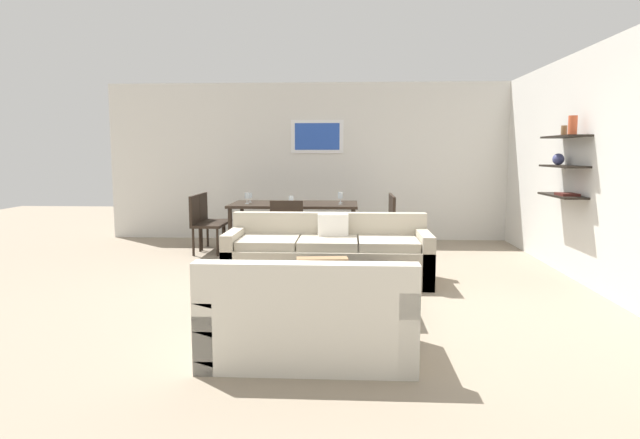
{
  "coord_description": "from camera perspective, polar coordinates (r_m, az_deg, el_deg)",
  "views": [
    {
      "loc": [
        0.32,
        -6.02,
        1.51
      ],
      "look_at": [
        -0.02,
        0.2,
        0.75
      ],
      "focal_mm": 30.76,
      "sensor_mm": 36.0,
      "label": 1
    }
  ],
  "objects": [
    {
      "name": "ground_plane",
      "position": [
        6.22,
        0.1,
        -7.11
      ],
      "size": [
        18.0,
        18.0,
        0.0
      ],
      "primitive_type": "plane",
      "color": "gray"
    },
    {
      "name": "back_wall_unit",
      "position": [
        9.55,
        3.0,
        6.03
      ],
      "size": [
        8.4,
        0.09,
        2.7
      ],
      "color": "silver",
      "rests_on": "ground"
    },
    {
      "name": "right_wall_shelf_unit",
      "position": [
        7.16,
        25.47,
        5.01
      ],
      "size": [
        0.34,
        8.2,
        2.7
      ],
      "color": "silver",
      "rests_on": "ground"
    },
    {
      "name": "sofa_beige",
      "position": [
        6.48,
        0.87,
        -3.88
      ],
      "size": [
        2.37,
        0.9,
        0.78
      ],
      "color": "#B2A893",
      "rests_on": "ground"
    },
    {
      "name": "loveseat_white",
      "position": [
        4.12,
        -1.11,
        -10.24
      ],
      "size": [
        1.53,
        0.9,
        0.78
      ],
      "color": "silver",
      "rests_on": "ground"
    },
    {
      "name": "coffee_table",
      "position": [
        5.31,
        2.81,
        -7.45
      ],
      "size": [
        1.04,
        1.01,
        0.38
      ],
      "color": "black",
      "rests_on": "ground"
    },
    {
      "name": "decorative_bowl",
      "position": [
        5.19,
        1.86,
        -5.14
      ],
      "size": [
        0.35,
        0.35,
        0.08
      ],
      "color": "#19666B",
      "rests_on": "coffee_table"
    },
    {
      "name": "apple_on_coffee_table",
      "position": [
        5.24,
        -0.34,
        -5.04
      ],
      "size": [
        0.08,
        0.08,
        0.08
      ],
      "primitive_type": "sphere",
      "color": "red",
      "rests_on": "coffee_table"
    },
    {
      "name": "dining_table",
      "position": [
        8.31,
        -2.69,
        1.27
      ],
      "size": [
        1.9,
        1.01,
        0.75
      ],
      "color": "black",
      "rests_on": "ground"
    },
    {
      "name": "dining_chair_left_near",
      "position": [
        8.36,
        -12.15,
        -0.1
      ],
      "size": [
        0.44,
        0.44,
        0.88
      ],
      "color": "black",
      "rests_on": "ground"
    },
    {
      "name": "dining_chair_foot",
      "position": [
        7.43,
        -3.39,
        -0.83
      ],
      "size": [
        0.44,
        0.44,
        0.88
      ],
      "color": "black",
      "rests_on": "ground"
    },
    {
      "name": "dining_chair_right_near",
      "position": [
        8.08,
        6.79,
        -0.23
      ],
      "size": [
        0.44,
        0.44,
        0.88
      ],
      "color": "black",
      "rests_on": "ground"
    },
    {
      "name": "dining_chair_left_far",
      "position": [
        8.79,
        -11.37,
        0.26
      ],
      "size": [
        0.44,
        0.44,
        0.88
      ],
      "color": "black",
      "rests_on": "ground"
    },
    {
      "name": "dining_chair_right_far",
      "position": [
        8.53,
        6.6,
        0.15
      ],
      "size": [
        0.44,
        0.44,
        0.88
      ],
      "color": "black",
      "rests_on": "ground"
    },
    {
      "name": "wine_glass_right_near",
      "position": [
        8.13,
        2.14,
        2.48
      ],
      "size": [
        0.07,
        0.07,
        0.18
      ],
      "color": "silver",
      "rests_on": "dining_table"
    },
    {
      "name": "wine_glass_foot",
      "position": [
        7.85,
        -3.02,
        2.14
      ],
      "size": [
        0.07,
        0.07,
        0.14
      ],
      "color": "silver",
      "rests_on": "dining_table"
    },
    {
      "name": "wine_glass_left_near",
      "position": [
        8.27,
        -7.61,
        2.43
      ],
      "size": [
        0.07,
        0.07,
        0.17
      ],
      "color": "silver",
      "rests_on": "dining_table"
    },
    {
      "name": "wine_glass_left_far",
      "position": [
        8.52,
        -7.3,
        2.46
      ],
      "size": [
        0.07,
        0.07,
        0.14
      ],
      "color": "silver",
      "rests_on": "dining_table"
    },
    {
      "name": "wine_glass_right_far",
      "position": [
        8.38,
        2.16,
        2.45
      ],
      "size": [
        0.06,
        0.06,
        0.14
      ],
      "color": "silver",
      "rests_on": "dining_table"
    }
  ]
}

